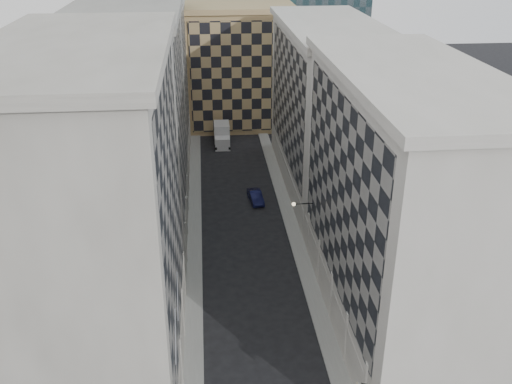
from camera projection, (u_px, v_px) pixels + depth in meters
sidewalk_west at (195, 235)px, 59.97m from camera, size 1.50×100.00×0.15m
sidewalk_east at (293, 230)px, 60.86m from camera, size 1.50×100.00×0.15m
bldg_left_a at (99, 225)px, 37.37m from camera, size 10.80×22.80×23.70m
bldg_left_b at (134, 125)px, 57.40m from camera, size 10.80×22.80×22.70m
bldg_left_c at (150, 77)px, 77.43m from camera, size 10.80×22.80×21.70m
bldg_right_a at (400, 204)px, 43.45m from camera, size 10.80×26.80×20.70m
bldg_right_b at (327, 108)px, 67.97m from camera, size 10.80×28.80×19.70m
tan_block at (239, 64)px, 90.72m from camera, size 16.80×14.80×18.80m
flagpoles_left at (176, 315)px, 34.92m from camera, size 0.10×6.33×2.33m
bracket_lamp at (296, 204)px, 52.77m from camera, size 1.98×0.36×0.36m
box_truck at (222, 136)px, 84.24m from camera, size 2.28×5.53×3.02m
dark_car at (256, 197)px, 66.96m from camera, size 1.83×4.10×1.31m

